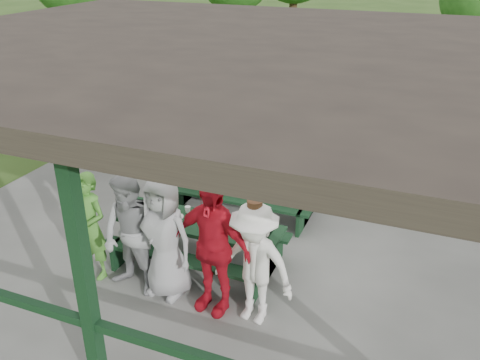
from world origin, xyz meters
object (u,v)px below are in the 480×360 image
at_px(picnic_table_far, 247,185).
at_px(pickup_truck, 348,72).
at_px(picnic_table_near, 198,237).
at_px(contestant_red, 212,246).
at_px(spectator_grey, 356,165).
at_px(contestant_green, 90,226).
at_px(contestant_grey_left, 131,236).
at_px(contestant_white_fedora, 254,264).
at_px(contestant_grey_mid, 165,238).
at_px(spectator_blue, 207,126).
at_px(farm_trailer, 282,77).
at_px(spectator_lblue, 238,145).

relative_size(picnic_table_far, pickup_truck, 0.51).
distance_m(picnic_table_near, contestant_red, 1.17).
bearing_deg(pickup_truck, spectator_grey, -141.80).
distance_m(contestant_red, spectator_grey, 3.93).
bearing_deg(contestant_green, contestant_grey_left, 3.69).
height_order(picnic_table_near, contestant_grey_left, contestant_grey_left).
bearing_deg(contestant_white_fedora, contestant_grey_mid, -175.62).
xyz_separation_m(contestant_grey_left, pickup_truck, (0.66, 11.91, -0.25)).
xyz_separation_m(contestant_white_fedora, spectator_blue, (-2.74, 4.34, 0.10)).
relative_size(contestant_grey_mid, farm_trailer, 0.50).
height_order(contestant_grey_left, spectator_grey, contestant_grey_left).
xyz_separation_m(picnic_table_near, pickup_truck, (0.11, 10.97, 0.17)).
height_order(contestant_grey_left, contestant_grey_mid, contestant_grey_mid).
xyz_separation_m(contestant_grey_left, spectator_grey, (2.39, 3.82, -0.08)).
distance_m(contestant_grey_left, farm_trailer, 10.89).
xyz_separation_m(contestant_white_fedora, farm_trailer, (-3.07, 10.74, -0.33)).
xyz_separation_m(picnic_table_far, farm_trailer, (-1.85, 7.87, 0.05)).
height_order(contestant_grey_mid, contestant_red, contestant_red).
height_order(spectator_lblue, pickup_truck, spectator_lblue).
relative_size(picnic_table_far, contestant_white_fedora, 1.55).
bearing_deg(spectator_grey, spectator_blue, -6.70).
height_order(contestant_grey_mid, spectator_blue, spectator_blue).
relative_size(contestant_red, contestant_white_fedora, 1.09).
relative_size(picnic_table_far, farm_trailer, 0.76).
bearing_deg(picnic_table_near, farm_trailer, 100.53).
xyz_separation_m(contestant_green, contestant_grey_left, (0.77, -0.10, 0.07)).
distance_m(contestant_grey_left, spectator_lblue, 3.92).
distance_m(spectator_lblue, spectator_grey, 2.42).
bearing_deg(contestant_red, spectator_blue, 124.56).
distance_m(contestant_green, pickup_truck, 11.90).
relative_size(spectator_lblue, farm_trailer, 0.45).
xyz_separation_m(contestant_white_fedora, pickup_truck, (-1.13, 11.85, -0.21)).
bearing_deg(pickup_truck, picnic_table_near, -154.47).
bearing_deg(contestant_grey_mid, pickup_truck, 94.84).
bearing_deg(spectator_lblue, pickup_truck, -82.38).
height_order(picnic_table_near, spectator_blue, spectator_blue).
distance_m(spectator_lblue, spectator_blue, 1.06).
height_order(contestant_green, contestant_grey_mid, contestant_grey_mid).
height_order(spectator_blue, spectator_grey, spectator_blue).
bearing_deg(pickup_truck, contestant_grey_left, -157.04).
distance_m(contestant_grey_left, spectator_blue, 4.51).
height_order(spectator_blue, pickup_truck, spectator_blue).
relative_size(contestant_red, spectator_blue, 1.01).
bearing_deg(contestant_red, contestant_grey_left, -167.54).
bearing_deg(contestant_white_fedora, spectator_grey, 88.45).
distance_m(picnic_table_far, spectator_grey, 2.06).
distance_m(contestant_red, spectator_lblue, 4.02).
height_order(contestant_grey_left, contestant_white_fedora, contestant_grey_left).
distance_m(picnic_table_near, spectator_lblue, 3.05).
height_order(spectator_lblue, farm_trailer, spectator_lblue).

